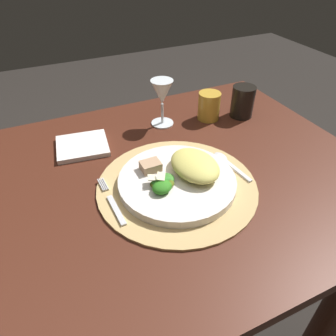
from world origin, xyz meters
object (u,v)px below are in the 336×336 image
at_px(wine_glass, 162,94).
at_px(dark_tumbler, 243,102).
at_px(amber_tumbler, 209,106).
at_px(napkin, 82,146).
at_px(dinner_plate, 177,181).
at_px(spoon, 226,161).
at_px(fork, 112,203).
at_px(dining_table, 153,225).

relative_size(wine_glass, dark_tumbler, 1.43).
bearing_deg(amber_tumbler, wine_glass, 168.44).
xyz_separation_m(napkin, dark_tumbler, (0.50, -0.03, 0.04)).
relative_size(dinner_plate, spoon, 1.99).
distance_m(spoon, wine_glass, 0.28).
relative_size(dinner_plate, dark_tumbler, 2.80).
relative_size(fork, dark_tumbler, 1.66).
bearing_deg(napkin, wine_glass, 6.77).
height_order(fork, spoon, spoon).
bearing_deg(napkin, dinner_plate, -57.02).
bearing_deg(amber_tumbler, spoon, -109.83).
height_order(dining_table, dark_tumbler, dark_tumbler).
bearing_deg(dining_table, spoon, -8.28).
height_order(dining_table, amber_tumbler, amber_tumbler).
height_order(fork, napkin, napkin).
xyz_separation_m(spoon, dark_tumbler, (0.19, 0.20, 0.04)).
relative_size(fork, napkin, 1.19).
height_order(dining_table, spoon, spoon).
bearing_deg(dining_table, amber_tumbler, 35.64).
xyz_separation_m(wine_glass, amber_tumbler, (0.15, -0.03, -0.05)).
relative_size(dining_table, dark_tumbler, 11.41).
bearing_deg(amber_tumbler, fork, -147.18).
bearing_deg(dining_table, wine_glass, 59.99).
bearing_deg(spoon, napkin, 144.46).
distance_m(spoon, dark_tumbler, 0.28).
distance_m(wine_glass, dark_tumbler, 0.26).
height_order(amber_tumbler, dark_tumbler, dark_tumbler).
bearing_deg(dark_tumbler, fork, -155.71).
height_order(spoon, dark_tumbler, dark_tumbler).
bearing_deg(fork, spoon, 4.52).
relative_size(fork, wine_glass, 1.16).
bearing_deg(dining_table, dark_tumbler, 24.06).
relative_size(spoon, amber_tumbler, 1.61).
bearing_deg(dinner_plate, fork, 178.91).
relative_size(amber_tumbler, dark_tumbler, 0.87).
bearing_deg(amber_tumbler, napkin, -179.94).
xyz_separation_m(amber_tumbler, dark_tumbler, (0.10, -0.03, 0.01)).
relative_size(napkin, dark_tumbler, 1.39).
distance_m(fork, dark_tumbler, 0.54).
bearing_deg(napkin, amber_tumbler, 0.06).
bearing_deg(spoon, dinner_plate, -169.85).
relative_size(dining_table, fork, 6.86).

